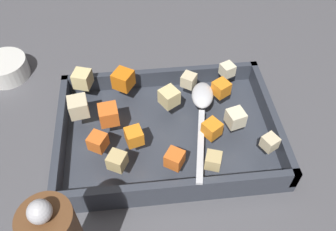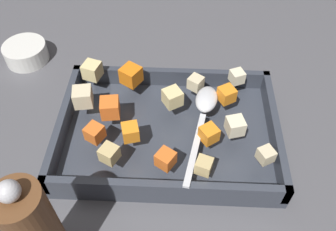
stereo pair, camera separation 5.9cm
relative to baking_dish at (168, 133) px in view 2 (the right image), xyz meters
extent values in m
plane|color=#4C4C51|center=(-0.01, 0.01, -0.01)|extent=(4.00, 4.00, 0.00)
cube|color=#333842|center=(0.00, 0.00, -0.01)|extent=(0.38, 0.26, 0.01)
cube|color=#333842|center=(0.00, -0.12, 0.02)|extent=(0.38, 0.01, 0.04)
cube|color=#333842|center=(0.00, 0.12, 0.02)|extent=(0.38, 0.01, 0.04)
cube|color=#333842|center=(-0.18, 0.00, 0.02)|extent=(0.01, 0.26, 0.04)
cube|color=#333842|center=(0.18, 0.00, 0.02)|extent=(0.01, 0.26, 0.04)
cube|color=orange|center=(-0.12, -0.04, 0.05)|extent=(0.03, 0.03, 0.03)
cube|color=orange|center=(0.10, 0.05, 0.05)|extent=(0.04, 0.04, 0.03)
cube|color=orange|center=(0.00, -0.09, 0.05)|extent=(0.04, 0.04, 0.03)
cube|color=orange|center=(0.07, -0.04, 0.05)|extent=(0.04, 0.04, 0.03)
cube|color=orange|center=(-0.06, -0.04, 0.05)|extent=(0.03, 0.03, 0.03)
cube|color=orange|center=(-0.10, 0.01, 0.05)|extent=(0.04, 0.04, 0.03)
cube|color=orange|center=(-0.07, 0.09, 0.05)|extent=(0.04, 0.04, 0.03)
cube|color=tan|center=(-0.09, -0.08, 0.05)|extent=(0.03, 0.03, 0.03)
cube|color=beige|center=(0.11, -0.02, 0.05)|extent=(0.03, 0.03, 0.03)
cube|color=beige|center=(0.12, 0.10, 0.05)|extent=(0.03, 0.03, 0.02)
cube|color=beige|center=(0.15, -0.07, 0.05)|extent=(0.03, 0.03, 0.02)
cube|color=beige|center=(-0.15, 0.03, 0.05)|extent=(0.04, 0.04, 0.03)
cube|color=#E0CC89|center=(0.01, 0.04, 0.05)|extent=(0.04, 0.04, 0.03)
cube|color=#E0CC89|center=(-0.15, 0.10, 0.05)|extent=(0.04, 0.04, 0.03)
cube|color=beige|center=(0.05, 0.08, 0.05)|extent=(0.03, 0.03, 0.02)
cube|color=tan|center=(0.06, -0.10, 0.05)|extent=(0.03, 0.03, 0.02)
ellipsoid|color=silver|center=(0.07, 0.04, 0.05)|extent=(0.05, 0.07, 0.02)
cube|color=silver|center=(0.05, -0.06, 0.04)|extent=(0.04, 0.14, 0.01)
sphere|color=#B7B7BC|center=(-0.15, -0.23, 0.19)|extent=(0.02, 0.02, 0.02)
cylinder|color=silver|center=(-0.32, 0.20, 0.01)|extent=(0.09, 0.09, 0.04)
camera|label=1|loc=(-0.04, -0.38, 0.50)|focal=38.07mm
camera|label=2|loc=(0.02, -0.39, 0.50)|focal=38.07mm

